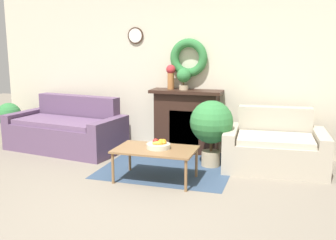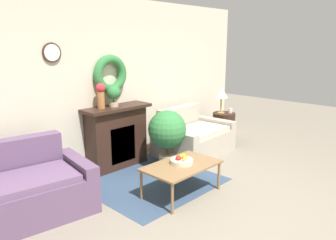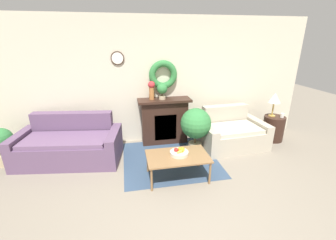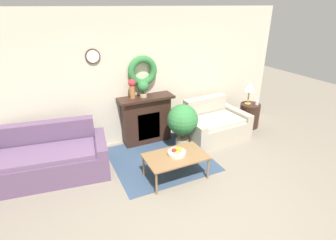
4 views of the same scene
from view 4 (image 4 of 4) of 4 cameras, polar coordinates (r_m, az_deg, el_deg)
name	(u,v)px [view 4 (image 4 of 4)]	position (r m, az deg, el deg)	size (l,w,h in m)	color
ground_plane	(210,223)	(3.88, 9.08, -21.24)	(16.00, 16.00, 0.00)	gray
floor_rug	(160,159)	(5.11, -1.66, -8.38)	(1.80, 1.73, 0.01)	#334760
wall_back	(137,78)	(5.41, -6.73, 9.06)	(6.80, 0.20, 2.70)	beige
fireplace	(146,119)	(5.53, -4.77, 0.22)	(1.14, 0.41, 1.02)	#331E16
couch_left	(50,159)	(4.95, -24.27, -7.71)	(2.01, 1.19, 0.87)	#604766
loveseat_right	(213,125)	(5.88, 9.75, -0.98)	(1.45, 1.03, 0.82)	#B2A893
coffee_table	(176,158)	(4.42, 1.69, -8.18)	(1.03, 0.63, 0.42)	olive
fruit_bowl	(177,152)	(4.41, 1.96, -7.04)	(0.31, 0.31, 0.12)	beige
side_table_by_loveseat	(249,115)	(6.58, 17.26, 0.98)	(0.47, 0.47, 0.57)	#331E16
table_lamp	(250,87)	(6.35, 17.36, 6.87)	(0.27, 0.27, 0.54)	#B28E42
mug	(257,103)	(6.48, 18.79, 3.59)	(0.08, 0.08, 0.10)	silver
vase_on_mantel_left	(132,87)	(5.21, -7.82, 7.10)	(0.15, 0.15, 0.39)	#AD6B38
potted_plant_on_mantel	(143,87)	(5.26, -5.45, 7.14)	(0.23, 0.23, 0.34)	tan
potted_plant_floor_by_loveseat	(183,121)	(5.18, 3.18, -0.29)	(0.61, 0.61, 0.95)	tan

